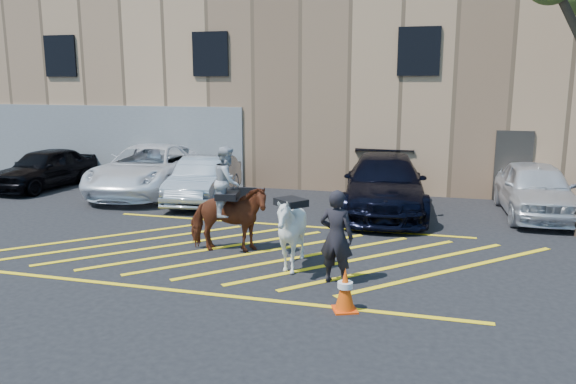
% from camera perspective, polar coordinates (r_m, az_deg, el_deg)
% --- Properties ---
extents(ground, '(90.00, 90.00, 0.00)m').
position_cam_1_polar(ground, '(12.63, -2.93, -5.82)').
color(ground, black).
rests_on(ground, ground).
extents(car_black_suv, '(1.98, 4.24, 1.41)m').
position_cam_1_polar(car_black_suv, '(21.35, -23.46, 2.24)').
color(car_black_suv, black).
rests_on(car_black_suv, ground).
extents(car_white_pickup, '(3.24, 5.97, 1.59)m').
position_cam_1_polar(car_white_pickup, '(19.31, -13.96, 2.25)').
color(car_white_pickup, white).
rests_on(car_white_pickup, ground).
extents(car_silver_sedan, '(1.97, 4.32, 1.37)m').
position_cam_1_polar(car_silver_sedan, '(17.62, -8.52, 1.27)').
color(car_silver_sedan, '#9CA2AB').
rests_on(car_silver_sedan, ground).
extents(car_blue_suv, '(2.83, 5.74, 1.60)m').
position_cam_1_polar(car_blue_suv, '(16.24, 9.76, 0.79)').
color(car_blue_suv, black).
rests_on(car_blue_suv, ground).
extents(car_white_suv, '(2.00, 4.50, 1.50)m').
position_cam_1_polar(car_white_suv, '(16.97, 23.83, 0.26)').
color(car_white_suv, silver).
rests_on(car_white_suv, ground).
extents(handler, '(0.71, 0.52, 1.77)m').
position_cam_1_polar(handler, '(10.38, 4.94, -4.57)').
color(handler, black).
rests_on(handler, ground).
extents(warehouse, '(32.42, 10.20, 7.30)m').
position_cam_1_polar(warehouse, '(23.76, 6.14, 11.06)').
color(warehouse, tan).
rests_on(warehouse, ground).
extents(hatching_zone, '(12.60, 5.12, 0.01)m').
position_cam_1_polar(hatching_zone, '(12.36, -3.36, -6.19)').
color(hatching_zone, yellow).
rests_on(hatching_zone, ground).
extents(mounted_bay, '(1.88, 1.09, 2.34)m').
position_cam_1_polar(mounted_bay, '(12.26, -6.13, -1.82)').
color(mounted_bay, brown).
rests_on(mounted_bay, ground).
extents(saddled_white, '(1.85, 1.88, 1.55)m').
position_cam_1_polar(saddled_white, '(11.06, 0.30, -4.07)').
color(saddled_white, silver).
rests_on(saddled_white, ground).
extents(traffic_cone, '(0.50, 0.50, 0.73)m').
position_cam_1_polar(traffic_cone, '(9.32, 5.82, -9.81)').
color(traffic_cone, '#FF410A').
rests_on(traffic_cone, ground).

